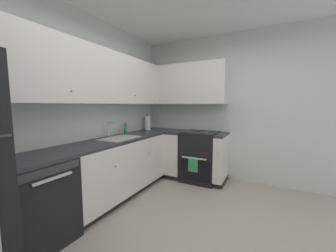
# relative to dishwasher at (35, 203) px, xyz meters

# --- Properties ---
(ground_plane) EXTENTS (3.86, 3.47, 0.02)m
(ground_plane) POSITION_rel_dishwasher_xyz_m (0.75, -1.43, -0.44)
(ground_plane) COLOR #A89E8E
(wall_back) EXTENTS (3.96, 0.05, 2.65)m
(wall_back) POSITION_rel_dishwasher_xyz_m (0.75, 0.33, 0.90)
(wall_back) COLOR silver
(wall_back) RESTS_ON ground_plane
(wall_right) EXTENTS (0.05, 3.57, 2.65)m
(wall_right) POSITION_rel_dishwasher_xyz_m (2.70, -1.43, 0.90)
(wall_right) COLOR silver
(wall_right) RESTS_ON ground_plane
(dishwasher) EXTENTS (0.60, 0.63, 0.85)m
(dishwasher) POSITION_rel_dishwasher_xyz_m (0.00, 0.00, 0.00)
(dishwasher) COLOR black
(dishwasher) RESTS_ON ground_plane
(lower_cabinets_back) EXTENTS (1.77, 0.62, 0.85)m
(lower_cabinets_back) POSITION_rel_dishwasher_xyz_m (1.19, 0.00, 0.00)
(lower_cabinets_back) COLOR silver
(lower_cabinets_back) RESTS_ON ground_plane
(countertop_back) EXTENTS (2.97, 0.60, 0.03)m
(countertop_back) POSITION_rel_dishwasher_xyz_m (1.19, 0.00, 0.44)
(countertop_back) COLOR #2D2D33
(countertop_back) RESTS_ON lower_cabinets_back
(lower_cabinets_right) EXTENTS (0.62, 1.06, 0.85)m
(lower_cabinets_right) POSITION_rel_dishwasher_xyz_m (2.38, -0.74, 0.00)
(lower_cabinets_right) COLOR silver
(lower_cabinets_right) RESTS_ON ground_plane
(countertop_right) EXTENTS (0.60, 1.06, 0.03)m
(countertop_right) POSITION_rel_dishwasher_xyz_m (2.37, -0.74, 0.44)
(countertop_right) COLOR #2D2D33
(countertop_right) RESTS_ON lower_cabinets_right
(oven_range) EXTENTS (0.68, 0.62, 1.04)m
(oven_range) POSITION_rel_dishwasher_xyz_m (2.39, -0.90, 0.02)
(oven_range) COLOR black
(oven_range) RESTS_ON ground_plane
(upper_cabinets_back) EXTENTS (2.65, 0.34, 0.75)m
(upper_cabinets_back) POSITION_rel_dishwasher_xyz_m (1.03, 0.14, 1.35)
(upper_cabinets_back) COLOR silver
(upper_cabinets_right) EXTENTS (0.32, 1.61, 0.75)m
(upper_cabinets_right) POSITION_rel_dishwasher_xyz_m (2.51, -0.50, 1.35)
(upper_cabinets_right) COLOR silver
(sink) EXTENTS (0.60, 0.40, 0.10)m
(sink) POSITION_rel_dishwasher_xyz_m (1.22, -0.03, 0.42)
(sink) COLOR #B7B7BC
(sink) RESTS_ON countertop_back
(faucet) EXTENTS (0.07, 0.16, 0.24)m
(faucet) POSITION_rel_dishwasher_xyz_m (1.22, 0.18, 0.60)
(faucet) COLOR silver
(faucet) RESTS_ON countertop_back
(soap_bottle) EXTENTS (0.05, 0.05, 0.19)m
(soap_bottle) POSITION_rel_dishwasher_xyz_m (1.59, 0.18, 0.54)
(soap_bottle) COLOR #338C4C
(soap_bottle) RESTS_ON countertop_back
(paper_towel_roll) EXTENTS (0.11, 0.11, 0.33)m
(paper_towel_roll) POSITION_rel_dishwasher_xyz_m (2.25, 0.16, 0.60)
(paper_towel_roll) COLOR white
(paper_towel_roll) RESTS_ON countertop_back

